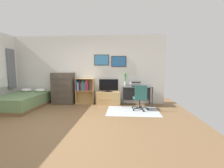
# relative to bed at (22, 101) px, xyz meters

# --- Properties ---
(ground_plane) EXTENTS (7.20, 7.20, 0.00)m
(ground_plane) POSITION_rel_bed_xyz_m (2.16, -1.42, -0.24)
(ground_plane) COLOR brown
(wall_back_with_posters) EXTENTS (6.12, 0.09, 2.70)m
(wall_back_with_posters) POSITION_rel_bed_xyz_m (2.17, 1.01, 1.11)
(wall_back_with_posters) COLOR silver
(wall_back_with_posters) RESTS_ON ground_plane
(area_rug) EXTENTS (1.70, 1.20, 0.01)m
(area_rug) POSITION_rel_bed_xyz_m (3.93, -0.14, -0.24)
(area_rug) COLOR #B2B7BC
(area_rug) RESTS_ON ground_plane
(bed) EXTENTS (1.30, 1.92, 0.61)m
(bed) POSITION_rel_bed_xyz_m (0.00, 0.00, 0.00)
(bed) COLOR brown
(bed) RESTS_ON ground_plane
(dresser) EXTENTS (0.85, 0.46, 1.23)m
(dresser) POSITION_rel_bed_xyz_m (1.22, 0.74, 0.37)
(dresser) COLOR #4C4238
(dresser) RESTS_ON ground_plane
(bookshelf) EXTENTS (0.72, 0.30, 1.00)m
(bookshelf) POSITION_rel_bed_xyz_m (2.04, 0.80, 0.37)
(bookshelf) COLOR tan
(bookshelf) RESTS_ON ground_plane
(tv_stand) EXTENTS (0.92, 0.41, 0.50)m
(tv_stand) POSITION_rel_bed_xyz_m (3.04, 0.75, 0.00)
(tv_stand) COLOR tan
(tv_stand) RESTS_ON ground_plane
(television) EXTENTS (0.74, 0.16, 0.49)m
(television) POSITION_rel_bed_xyz_m (3.04, 0.73, 0.50)
(television) COLOR black
(television) RESTS_ON tv_stand
(desk) EXTENTS (1.11, 0.60, 0.74)m
(desk) POSITION_rel_bed_xyz_m (4.13, 0.73, 0.36)
(desk) COLOR #4C4C4F
(desk) RESTS_ON ground_plane
(office_chair) EXTENTS (0.56, 0.58, 0.86)m
(office_chair) POSITION_rel_bed_xyz_m (4.18, -0.03, 0.21)
(office_chair) COLOR #232326
(office_chair) RESTS_ON ground_plane
(laptop) EXTENTS (0.40, 0.43, 0.16)m
(laptop) POSITION_rel_bed_xyz_m (4.09, 0.73, 0.56)
(laptop) COLOR black
(laptop) RESTS_ON desk
(computer_mouse) EXTENTS (0.06, 0.10, 0.03)m
(computer_mouse) POSITION_rel_bed_xyz_m (4.37, 0.58, 0.51)
(computer_mouse) COLOR silver
(computer_mouse) RESTS_ON desk
(bamboo_vase) EXTENTS (0.10, 0.09, 0.48)m
(bamboo_vase) POSITION_rel_bed_xyz_m (3.68, 0.84, 0.74)
(bamboo_vase) COLOR silver
(bamboo_vase) RESTS_ON desk
(wine_glass) EXTENTS (0.07, 0.07, 0.18)m
(wine_glass) POSITION_rel_bed_xyz_m (3.88, 0.56, 0.63)
(wine_glass) COLOR silver
(wine_glass) RESTS_ON desk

